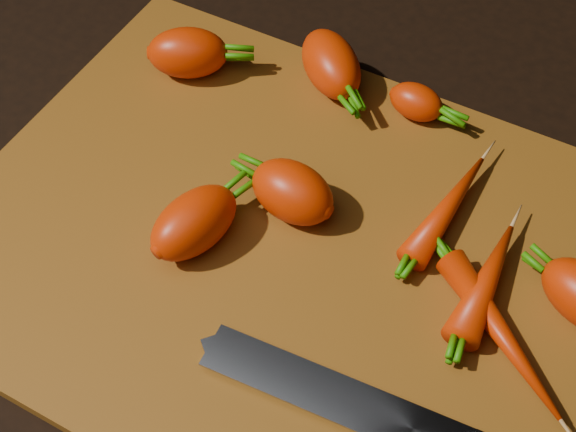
% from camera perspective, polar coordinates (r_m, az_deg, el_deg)
% --- Properties ---
extents(ground, '(2.00, 2.00, 0.01)m').
position_cam_1_polar(ground, '(0.63, -0.43, -2.55)').
color(ground, black).
extents(cutting_board, '(0.50, 0.40, 0.01)m').
position_cam_1_polar(cutting_board, '(0.62, -0.44, -1.98)').
color(cutting_board, brown).
rests_on(cutting_board, ground).
extents(carrot_0, '(0.08, 0.07, 0.05)m').
position_cam_1_polar(carrot_0, '(0.73, -7.14, 11.44)').
color(carrot_0, red).
rests_on(carrot_0, cutting_board).
extents(carrot_1, '(0.07, 0.06, 0.05)m').
position_cam_1_polar(carrot_1, '(0.61, 0.32, 1.73)').
color(carrot_1, red).
rests_on(carrot_1, cutting_board).
extents(carrot_2, '(0.09, 0.09, 0.05)m').
position_cam_1_polar(carrot_2, '(0.71, 3.08, 10.74)').
color(carrot_2, red).
rests_on(carrot_2, cutting_board).
extents(carrot_3, '(0.06, 0.09, 0.04)m').
position_cam_1_polar(carrot_3, '(0.60, -6.70, -0.46)').
color(carrot_3, red).
rests_on(carrot_3, cutting_board).
extents(carrot_4, '(0.05, 0.03, 0.03)m').
position_cam_1_polar(carrot_4, '(0.70, 9.10, 8.02)').
color(carrot_4, red).
rests_on(carrot_4, cutting_board).
extents(carrot_6, '(0.04, 0.12, 0.02)m').
position_cam_1_polar(carrot_6, '(0.63, 11.32, 0.62)').
color(carrot_6, red).
rests_on(carrot_6, cutting_board).
extents(carrot_7, '(0.12, 0.10, 0.02)m').
position_cam_1_polar(carrot_7, '(0.58, 14.95, -8.15)').
color(carrot_7, red).
rests_on(carrot_7, cutting_board).
extents(carrot_8, '(0.03, 0.11, 0.03)m').
position_cam_1_polar(carrot_8, '(0.59, 13.95, -4.48)').
color(carrot_8, red).
rests_on(carrot_8, cutting_board).
extents(knife, '(0.30, 0.05, 0.02)m').
position_cam_1_polar(knife, '(0.54, 5.15, -13.38)').
color(knife, gray).
rests_on(knife, cutting_board).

